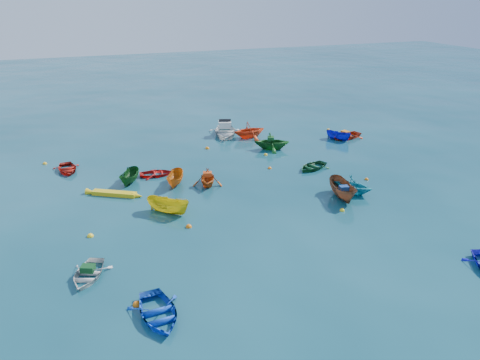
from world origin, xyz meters
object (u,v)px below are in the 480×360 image
object	(u,v)px
dinghy_blue_sw	(158,317)
kayak_yellow	(114,195)
motorboat_white	(225,135)
dinghy_white_near	(88,277)

from	to	relation	value
dinghy_blue_sw	kayak_yellow	world-z (taller)	dinghy_blue_sw
dinghy_blue_sw	motorboat_white	size ratio (longest dim) A/B	0.74
dinghy_blue_sw	kayak_yellow	xyz separation A→B (m)	(-0.31, 13.75, 0.00)
dinghy_white_near	kayak_yellow	distance (m)	9.83
kayak_yellow	dinghy_blue_sw	bearing A→B (deg)	-148.02
dinghy_blue_sw	motorboat_white	xyz separation A→B (m)	(11.31, 24.48, 0.00)
dinghy_white_near	motorboat_white	bearing A→B (deg)	78.51
dinghy_blue_sw	motorboat_white	world-z (taller)	motorboat_white
dinghy_white_near	motorboat_white	world-z (taller)	motorboat_white
dinghy_white_near	kayak_yellow	size ratio (longest dim) A/B	0.72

